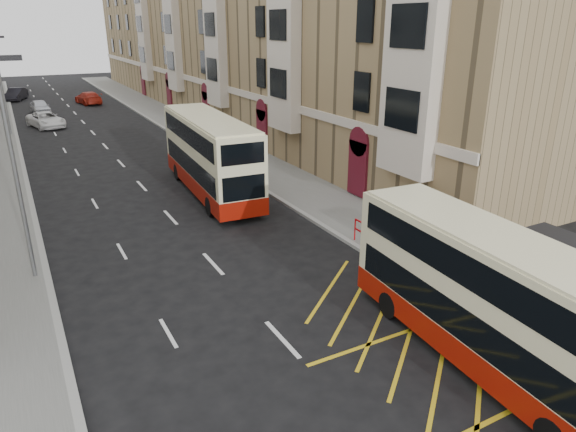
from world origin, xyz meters
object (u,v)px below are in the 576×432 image
white_van (46,120)px  car_dark (16,94)px  street_lamp_near (15,160)px  double_decker_front (491,301)px  double_decker_rear (210,155)px  pedestrian_far (412,237)px  car_red (88,98)px  pedestrian_mid (506,248)px  street_lamp_far (1,80)px  car_silver (40,107)px

white_van → car_dark: 21.07m
street_lamp_near → double_decker_front: street_lamp_near is taller
double_decker_rear → pedestrian_far: size_ratio=6.94×
pedestrian_far → car_red: 51.75m
car_red → pedestrian_far: bearing=86.3°
pedestrian_mid → white_van: pedestrian_mid is taller
pedestrian_mid → pedestrian_far: 3.53m
white_van → car_dark: bearing=80.7°
street_lamp_far → pedestrian_far: size_ratio=5.02×
street_lamp_far → pedestrian_mid: bearing=-67.2°
street_lamp_far → white_van: bearing=41.1°
double_decker_front → street_lamp_near: bearing=136.6°
street_lamp_near → car_silver: street_lamp_near is taller
car_silver → car_red: (5.61, 4.87, 0.02)m
street_lamp_far → car_red: (8.73, 16.14, -3.90)m
street_lamp_near → car_silver: (3.12, 41.28, -3.92)m
white_van → car_silver: size_ratio=1.20×
street_lamp_near → pedestrian_mid: (16.00, -8.10, -3.57)m
double_decker_rear → pedestrian_mid: size_ratio=6.06×
street_lamp_near → double_decker_rear: bearing=35.0°
street_lamp_far → car_silver: size_ratio=1.91×
car_silver → street_lamp_far: bearing=-110.7°
pedestrian_far → white_van: bearing=-50.8°
double_decker_rear → car_silver: (-6.43, 34.59, -1.50)m
double_decker_front → pedestrian_mid: double_decker_front is taller
street_lamp_far → pedestrian_mid: street_lamp_far is taller
double_decker_rear → car_silver: 35.22m
pedestrian_far → street_lamp_far: bearing=-45.4°
pedestrian_mid → pedestrian_far: bearing=109.4°
double_decker_rear → pedestrian_mid: bearing=-62.8°
pedestrian_mid → car_silver: pedestrian_mid is taller
street_lamp_far → double_decker_front: 43.21m
pedestrian_far → car_red: (-5.03, 51.51, -0.22)m
street_lamp_near → white_van: 33.01m
car_silver → car_dark: car_dark is taller
double_decker_rear → car_red: (-0.83, 39.46, -1.49)m
double_decker_rear → pedestrian_far: (4.21, -12.05, -1.27)m
car_silver → pedestrian_far: bearing=-82.4°
pedestrian_far → white_van: 39.49m
street_lamp_far → double_decker_rear: (9.56, -23.32, -2.42)m
street_lamp_far → car_red: size_ratio=1.59×
street_lamp_near → white_van: size_ratio=1.59×
street_lamp_far → car_dark: size_ratio=1.72×
street_lamp_far → car_red: bearing=61.6°
pedestrian_far → car_silver: bearing=-53.8°
pedestrian_far → double_decker_rear: bearing=-47.4°
double_decker_front → pedestrian_far: (2.90, 6.38, -1.05)m
street_lamp_near → double_decker_rear: 11.91m
car_dark → double_decker_rear: bearing=-61.1°
street_lamp_near → pedestrian_mid: street_lamp_near is taller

